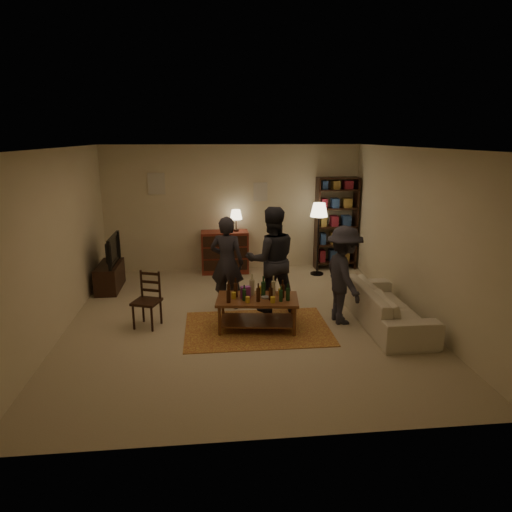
{
  "coord_description": "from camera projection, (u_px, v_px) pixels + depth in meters",
  "views": [
    {
      "loc": [
        -0.53,
        -6.82,
        2.87
      ],
      "look_at": [
        0.2,
        0.1,
        1.03
      ],
      "focal_mm": 32.0,
      "sensor_mm": 36.0,
      "label": 1
    }
  ],
  "objects": [
    {
      "name": "tv_stand",
      "position": [
        110.0,
        270.0,
        8.73
      ],
      "size": [
        0.4,
        1.0,
        1.06
      ],
      "color": "black",
      "rests_on": "ground"
    },
    {
      "name": "person_left",
      "position": [
        227.0,
        263.0,
        7.71
      ],
      "size": [
        0.67,
        0.55,
        1.59
      ],
      "primitive_type": "imported",
      "rotation": [
        0.0,
        0.0,
        2.81
      ],
      "color": "#25242B",
      "rests_on": "ground"
    },
    {
      "name": "floor_lamp",
      "position": [
        319.0,
        215.0,
        9.44
      ],
      "size": [
        0.36,
        0.36,
        1.53
      ],
      "color": "black",
      "rests_on": "ground"
    },
    {
      "name": "person_by_sofa",
      "position": [
        344.0,
        275.0,
        7.08
      ],
      "size": [
        0.67,
        1.05,
        1.55
      ],
      "primitive_type": "imported",
      "rotation": [
        0.0,
        0.0,
        1.67
      ],
      "color": "#292931",
      "rests_on": "ground"
    },
    {
      "name": "dresser",
      "position": [
        225.0,
        251.0,
        9.81
      ],
      "size": [
        1.0,
        0.5,
        1.36
      ],
      "color": "maroon",
      "rests_on": "ground"
    },
    {
      "name": "floor",
      "position": [
        244.0,
        320.0,
        7.34
      ],
      "size": [
        6.0,
        6.0,
        0.0
      ],
      "primitive_type": "plane",
      "color": "#C6B793",
      "rests_on": "ground"
    },
    {
      "name": "rug",
      "position": [
        257.0,
        328.0,
        7.01
      ],
      "size": [
        2.2,
        1.5,
        0.01
      ],
      "primitive_type": "cube",
      "color": "maroon",
      "rests_on": "ground"
    },
    {
      "name": "dining_chair",
      "position": [
        148.0,
        298.0,
        7.03
      ],
      "size": [
        0.49,
        0.49,
        0.87
      ],
      "rotation": [
        0.0,
        0.0,
        -0.36
      ],
      "color": "black",
      "rests_on": "ground"
    },
    {
      "name": "room_shell",
      "position": [
        202.0,
        187.0,
        9.68
      ],
      "size": [
        6.0,
        6.0,
        6.0
      ],
      "color": "beige",
      "rests_on": "ground"
    },
    {
      "name": "bookshelf",
      "position": [
        336.0,
        223.0,
        9.98
      ],
      "size": [
        0.9,
        0.34,
        2.02
      ],
      "color": "black",
      "rests_on": "ground"
    },
    {
      "name": "sofa",
      "position": [
        387.0,
        306.0,
        7.1
      ],
      "size": [
        0.81,
        2.08,
        0.61
      ],
      "primitive_type": "imported",
      "rotation": [
        0.0,
        0.0,
        1.57
      ],
      "color": "beige",
      "rests_on": "ground"
    },
    {
      "name": "coffee_table",
      "position": [
        257.0,
        302.0,
        6.9
      ],
      "size": [
        1.3,
        0.82,
        0.84
      ],
      "rotation": [
        0.0,
        0.0,
        -0.13
      ],
      "color": "brown",
      "rests_on": "ground"
    },
    {
      "name": "person_right",
      "position": [
        271.0,
        260.0,
        7.54
      ],
      "size": [
        0.91,
        0.73,
        1.77
      ],
      "primitive_type": "imported",
      "rotation": [
        0.0,
        0.0,
        3.22
      ],
      "color": "#222228",
      "rests_on": "ground"
    }
  ]
}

